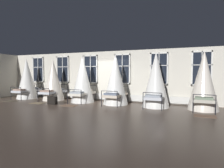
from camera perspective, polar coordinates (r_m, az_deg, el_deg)
name	(u,v)px	position (r m, az deg, el deg)	size (l,w,h in m)	color
ground	(96,104)	(10.29, -4.78, -6.08)	(27.29, 27.29, 0.00)	#4C3D33
back_wall_with_windows	(107,76)	(11.42, -1.67, 2.45)	(14.65, 0.10, 3.00)	beige
window_bank	(106,84)	(11.33, -1.91, -0.02)	(11.49, 0.10, 2.73)	black
cot_first	(27,79)	(13.57, -24.65, 1.32)	(1.36, 1.86, 2.62)	black
cot_second	(53,81)	(12.14, -17.58, 0.98)	(1.36, 1.86, 2.50)	black
cot_third	(82,79)	(10.89, -9.05, 1.41)	(1.36, 1.86, 2.73)	black
cot_fourth	(116,80)	(9.99, 1.10, 1.19)	(1.36, 1.85, 2.70)	black
cot_fifth	(156,80)	(9.46, 13.28, 1.10)	(1.36, 1.86, 2.74)	black
cot_sixth	(204,81)	(9.42, 26.28, 0.78)	(1.36, 1.87, 2.73)	black
rug_first	(10,101)	(12.79, -28.71, -4.59)	(0.80, 0.56, 0.01)	brown
rug_second	(38,103)	(11.26, -21.84, -5.46)	(0.80, 0.56, 0.01)	#8E7A5B
rug_third	(69,106)	(9.94, -12.95, -6.46)	(0.80, 0.56, 0.01)	brown
rug_sixth	(205,116)	(8.26, 26.62, -8.78)	(0.80, 0.56, 0.01)	brown
suitcase_dark	(52,100)	(10.56, -17.83, -4.76)	(0.58, 0.27, 0.47)	black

